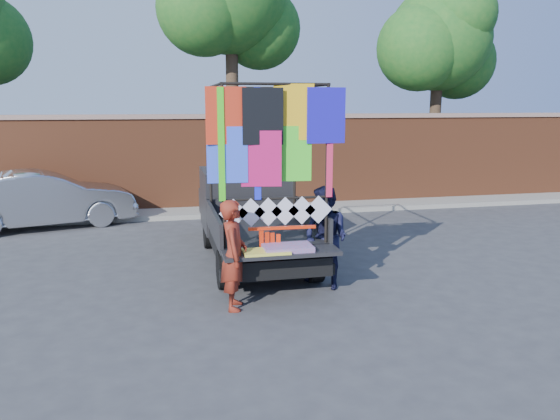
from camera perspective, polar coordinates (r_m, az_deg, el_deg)
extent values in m
plane|color=#38383A|center=(8.54, -3.93, -8.68)|extent=(90.00, 90.00, 0.00)
cube|color=brown|center=(15.09, -8.04, 4.72)|extent=(30.00, 0.35, 2.50)
cube|color=gray|center=(15.01, -8.18, 9.66)|extent=(30.00, 0.45, 0.12)
cube|color=gray|center=(14.58, -7.69, -0.22)|extent=(30.00, 1.20, 0.12)
cylinder|color=#38281C|center=(16.30, -4.97, 10.46)|extent=(0.36, 0.36, 5.46)
sphere|color=#1A5C1E|center=(16.98, -2.13, 18.43)|extent=(2.40, 2.40, 2.40)
sphere|color=#1A5C1E|center=(16.13, -7.99, 20.14)|extent=(2.60, 2.60, 2.60)
cylinder|color=#38281C|center=(18.35, 15.85, 8.73)|extent=(0.36, 0.36, 4.55)
sphere|color=#1A5C1E|center=(18.45, 16.29, 16.81)|extent=(3.20, 3.20, 3.20)
sphere|color=#1A5C1E|center=(19.18, 18.03, 14.53)|extent=(2.40, 2.40, 2.40)
sphere|color=#1A5C1E|center=(17.79, 14.36, 16.09)|extent=(2.60, 2.60, 2.60)
sphere|color=#1A5C1E|center=(18.16, 18.24, 18.88)|extent=(2.20, 2.20, 2.20)
cylinder|color=black|center=(11.16, -7.41, -2.36)|extent=(0.21, 0.63, 0.63)
cylinder|color=black|center=(8.70, -5.84, -6.18)|extent=(0.21, 0.63, 0.63)
cylinder|color=black|center=(11.38, 0.03, -2.00)|extent=(0.21, 0.63, 0.63)
cylinder|color=black|center=(8.98, 3.62, -5.59)|extent=(0.21, 0.63, 0.63)
cube|color=black|center=(9.93, -2.46, -2.98)|extent=(1.61, 3.98, 0.28)
cube|color=black|center=(9.19, -1.69, -2.43)|extent=(1.71, 2.18, 0.09)
cube|color=black|center=(9.03, -6.91, -1.39)|extent=(0.06, 2.18, 0.43)
cube|color=black|center=(9.33, 3.34, -0.92)|extent=(0.06, 2.18, 0.43)
cube|color=black|center=(10.18, -2.84, 0.09)|extent=(1.71, 0.06, 0.43)
cube|color=black|center=(11.06, -3.66, 1.21)|extent=(1.71, 1.52, 1.19)
cube|color=#8C9EAD|center=(10.59, -3.32, 2.85)|extent=(1.52, 0.06, 0.52)
cube|color=#8C9EAD|center=(11.73, -4.21, 2.70)|extent=(1.52, 0.09, 0.66)
cube|color=black|center=(12.12, -4.41, 0.92)|extent=(1.66, 0.85, 0.52)
cube|color=black|center=(7.93, 0.13, -4.47)|extent=(1.71, 0.52, 0.06)
cube|color=black|center=(8.23, -0.21, -6.49)|extent=(1.75, 0.14, 0.17)
cylinder|color=black|center=(7.89, -5.93, 4.38)|extent=(0.05, 0.05, 2.37)
cylinder|color=black|center=(9.86, -7.30, 5.67)|extent=(0.05, 0.05, 2.37)
cylinder|color=black|center=(8.21, 4.94, 4.66)|extent=(0.05, 0.05, 2.37)
cylinder|color=black|center=(10.12, 1.54, 5.89)|extent=(0.05, 0.05, 2.37)
cylinder|color=black|center=(7.97, -0.40, 13.04)|extent=(1.61, 0.04, 0.04)
cylinder|color=black|center=(9.92, -2.89, 12.63)|extent=(1.61, 0.04, 0.04)
cylinder|color=black|center=(8.83, -6.87, 12.77)|extent=(0.04, 2.04, 0.04)
cylinder|color=black|center=(9.12, 3.14, 12.77)|extent=(0.04, 2.04, 0.04)
cylinder|color=black|center=(8.08, -0.39, 1.20)|extent=(1.61, 0.04, 0.04)
cube|color=red|center=(7.83, -5.54, 9.91)|extent=(0.59, 0.01, 0.81)
cube|color=black|center=(7.86, -2.02, 9.95)|extent=(0.59, 0.01, 0.81)
cube|color=yellow|center=(8.00, 1.32, 9.98)|extent=(0.59, 0.01, 0.81)
cube|color=#1D16C8|center=(8.09, 4.69, 9.95)|extent=(0.59, 0.01, 0.81)
cube|color=#3558FF|center=(7.86, -5.46, 5.41)|extent=(0.59, 0.01, 0.81)
cube|color=#C5155D|center=(7.90, -1.99, 5.48)|extent=(0.59, 0.01, 0.81)
cube|color=#43E929|center=(8.03, 1.30, 5.58)|extent=(0.59, 0.01, 0.81)
cube|color=#3FE01C|center=(7.82, -6.16, 6.76)|extent=(0.09, 0.01, 1.61)
cube|color=#E72651|center=(8.16, 5.25, 6.95)|extent=(0.09, 0.01, 1.61)
cube|color=#1C2BFF|center=(7.89, -2.37, 6.85)|extent=(0.09, 0.01, 1.61)
cube|color=white|center=(7.98, -4.87, -0.35)|extent=(0.43, 0.01, 0.43)
cube|color=white|center=(8.02, -3.04, -0.27)|extent=(0.43, 0.01, 0.43)
cube|color=white|center=(8.06, -1.24, -0.19)|extent=(0.43, 0.01, 0.43)
cube|color=white|center=(8.12, 0.55, -0.11)|extent=(0.43, 0.01, 0.43)
cube|color=white|center=(8.18, 2.31, -0.04)|extent=(0.43, 0.01, 0.43)
cube|color=white|center=(8.25, 4.04, 0.04)|extent=(0.43, 0.01, 0.43)
cube|color=#EF3561|center=(7.93, 0.80, -3.97)|extent=(0.71, 0.43, 0.08)
cube|color=#E7E048|center=(7.81, -1.46, -4.36)|extent=(0.66, 0.38, 0.04)
imported|color=#B0B2B7|center=(13.99, -23.43, 1.04)|extent=(4.31, 2.45, 1.34)
imported|color=maroon|center=(7.73, -4.85, -4.70)|extent=(0.46, 0.62, 1.57)
imported|color=black|center=(8.60, 4.79, -2.91)|extent=(0.94, 1.00, 1.62)
cube|color=red|center=(8.07, 0.23, -1.87)|extent=(1.01, 0.10, 0.04)
cube|color=red|center=(8.07, -1.95, -4.22)|extent=(0.06, 0.02, 0.59)
cube|color=red|center=(8.09, -1.36, -4.33)|extent=(0.06, 0.02, 0.59)
cube|color=red|center=(8.11, -0.77, -4.43)|extent=(0.06, 0.02, 0.59)
cube|color=red|center=(8.13, -0.18, -4.53)|extent=(0.06, 0.02, 0.59)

